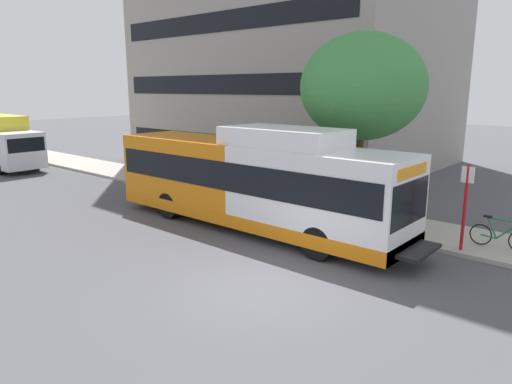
{
  "coord_description": "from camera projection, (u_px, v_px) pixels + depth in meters",
  "views": [
    {
      "loc": [
        -8.3,
        -7.02,
        4.89
      ],
      "look_at": [
        2.87,
        2.64,
        1.6
      ],
      "focal_mm": 32.7,
      "sensor_mm": 36.0,
      "label": 1
    }
  ],
  "objects": [
    {
      "name": "bus_stop_sign_pole",
      "position": [
        465.0,
        201.0,
        13.71
      ],
      "size": [
        0.1,
        0.36,
        2.6
      ],
      "color": "red",
      "rests_on": "sidewalk_curb"
    },
    {
      "name": "ground_plane",
      "position": [
        92.0,
        227.0,
        16.78
      ],
      "size": [
        120.0,
        120.0,
        0.0
      ],
      "primitive_type": "plane",
      "color": "#4C4C51"
    },
    {
      "name": "box_truck_background",
      "position": [
        0.0,
        140.0,
        28.75
      ],
      "size": [
        2.32,
        7.01,
        3.25
      ],
      "color": "silver",
      "rests_on": "ground"
    },
    {
      "name": "bicycle_parked",
      "position": [
        500.0,
        235.0,
        14.05
      ],
      "size": [
        0.52,
        1.76,
        1.02
      ],
      "color": "black",
      "rests_on": "sidewalk_curb"
    },
    {
      "name": "transit_bus",
      "position": [
        252.0,
        181.0,
        16.33
      ],
      "size": [
        2.58,
        12.25,
        3.65
      ],
      "color": "white",
      "rests_on": "ground"
    },
    {
      "name": "street_tree_near_stop",
      "position": [
        363.0,
        87.0,
        17.42
      ],
      "size": [
        4.68,
        4.68,
        6.79
      ],
      "color": "#4C3823",
      "rests_on": "sidewalk_curb"
    },
    {
      "name": "sidewalk_curb",
      "position": [
        260.0,
        200.0,
        20.66
      ],
      "size": [
        3.0,
        56.0,
        0.14
      ],
      "primitive_type": "cube",
      "color": "#A8A399",
      "rests_on": "ground"
    }
  ]
}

